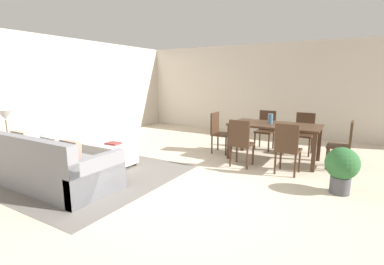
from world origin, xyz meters
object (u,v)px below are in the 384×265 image
dining_chair_far_left (266,127)px  book_on_ottoman (113,143)px  dining_table (275,128)px  table_lamp (5,116)px  potted_plant (342,167)px  ottoman_table (110,153)px  dining_chair_far_right (304,131)px  dining_chair_near_left (241,141)px  dining_chair_head_east (344,142)px  vase_centerpiece (270,119)px  couch (51,168)px  dining_chair_head_west (219,130)px  dining_chair_near_right (287,146)px  side_table (9,145)px

dining_chair_far_left → book_on_ottoman: dining_chair_far_left is taller
dining_table → book_on_ottoman: bearing=-141.7°
table_lamp → potted_plant: bearing=19.6°
ottoman_table → dining_table: (2.63, 2.02, 0.42)m
potted_plant → dining_chair_far_right: bearing=112.1°
dining_chair_near_left → book_on_ottoman: (-2.12, -1.21, -0.06)m
dining_chair_head_east → vase_centerpiece: (-1.38, -0.01, 0.34)m
couch → dining_chair_head_west: size_ratio=2.33×
dining_table → dining_chair_near_right: 0.93m
dining_chair_head_west → dining_table: bearing=1.4°
table_lamp → dining_chair_far_left: (3.61, 4.01, -0.49)m
dining_table → vase_centerpiece: bearing=172.1°
side_table → dining_chair_near_right: 5.04m
dining_chair_near_right → dining_chair_far_left: bearing=117.0°
dining_chair_head_east → vase_centerpiece: 1.42m
dining_chair_near_left → book_on_ottoman: size_ratio=3.54×
side_table → table_lamp: size_ratio=1.14×
couch → potted_plant: bearing=26.7°
dining_chair_far_left → vase_centerpiece: vase_centerpiece is taller
table_lamp → potted_plant: 5.69m
side_table → potted_plant: size_ratio=0.86×
couch → vase_centerpiece: (2.55, 3.25, 0.57)m
dining_chair_far_right → vase_centerpiece: vase_centerpiece is taller
dining_chair_far_right → potted_plant: size_ratio=1.32×
dining_chair_head_west → vase_centerpiece: vase_centerpiece is taller
dining_chair_head_west → dining_chair_near_left: bearing=-43.1°
dining_chair_far_right → potted_plant: bearing=-67.9°
ottoman_table → potted_plant: size_ratio=1.33×
dining_chair_near_right → book_on_ottoman: size_ratio=3.54×
dining_chair_far_right → vase_centerpiece: (-0.55, -0.85, 0.34)m
potted_plant → dining_chair_far_left: bearing=129.3°
table_lamp → ottoman_table: bearing=39.0°
dining_chair_near_right → dining_chair_near_left: bearing=179.9°
ottoman_table → dining_chair_far_left: (2.22, 2.88, 0.27)m
vase_centerpiece → potted_plant: (1.41, -1.26, -0.45)m
dining_table → book_on_ottoman: (-2.54, -2.01, -0.22)m
potted_plant → dining_chair_head_east: bearing=91.2°
couch → ottoman_table: 1.22m
ottoman_table → dining_chair_near_right: bearing=21.6°
dining_chair_head_east → dining_chair_head_west: same height
dining_table → vase_centerpiece: (-0.10, 0.01, 0.19)m
dining_chair_near_left → couch: bearing=-132.5°
dining_table → dining_chair_head_west: size_ratio=1.92×
couch → dining_chair_head_west: dining_chair_head_west is taller
dining_table → dining_chair_far_left: (-0.42, 0.86, -0.15)m
dining_chair_head_west → potted_plant: size_ratio=1.32×
dining_chair_near_right → dining_table: bearing=118.4°
dining_chair_near_left → potted_plant: dining_chair_near_left is taller
dining_chair_head_west → table_lamp: bearing=-131.7°
couch → side_table: bearing=176.3°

